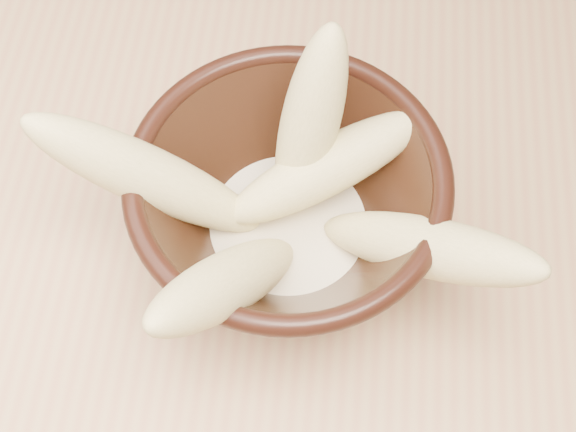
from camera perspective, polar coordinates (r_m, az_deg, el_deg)
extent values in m
plane|color=tan|center=(1.32, 10.08, -14.62)|extent=(4.00, 4.00, 0.00)
cylinder|color=tan|center=(1.17, -14.00, 8.74)|extent=(0.05, 0.05, 0.71)
cylinder|color=black|center=(0.57, 0.00, -2.24)|extent=(0.09, 0.09, 0.01)
cylinder|color=black|center=(0.55, 0.00, -1.32)|extent=(0.09, 0.09, 0.01)
torus|color=black|center=(0.48, 0.00, 2.68)|extent=(0.20, 0.20, 0.01)
cylinder|color=beige|center=(0.54, 0.00, -0.86)|extent=(0.11, 0.11, 0.02)
ellipsoid|color=#CEC079|center=(0.50, 1.57, 6.61)|extent=(0.07, 0.09, 0.14)
ellipsoid|color=#CEC079|center=(0.50, -9.74, 2.74)|extent=(0.15, 0.04, 0.14)
ellipsoid|color=#CEC079|center=(0.48, 9.71, -2.18)|extent=(0.15, 0.11, 0.12)
ellipsoid|color=#CEC079|center=(0.51, 2.73, 3.46)|extent=(0.15, 0.10, 0.07)
ellipsoid|color=#CEC079|center=(0.46, -4.31, -4.78)|extent=(0.10, 0.14, 0.13)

